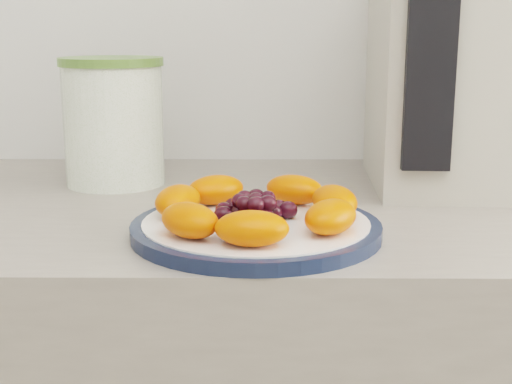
{
  "coord_description": "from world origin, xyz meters",
  "views": [
    {
      "loc": [
        -0.09,
        0.27,
        1.13
      ],
      "look_at": [
        -0.09,
        1.04,
        0.95
      ],
      "focal_mm": 50.0,
      "sensor_mm": 36.0,
      "label": 1
    }
  ],
  "objects": [
    {
      "name": "appliance_panel",
      "position": [
        0.12,
        1.16,
        1.08
      ],
      "size": [
        0.06,
        0.02,
        0.26
      ],
      "primitive_type": "cube",
      "rotation": [
        0.0,
        0.0,
        -0.05
      ],
      "color": "black",
      "rests_on": "appliance_body"
    },
    {
      "name": "canister",
      "position": [
        -0.3,
        1.3,
        0.99
      ],
      "size": [
        0.18,
        0.18,
        0.17
      ],
      "primitive_type": "cylinder",
      "rotation": [
        0.0,
        0.0,
        -0.25
      ],
      "color": "#477217",
      "rests_on": "counter"
    },
    {
      "name": "plate_rim",
      "position": [
        -0.09,
        1.04,
        0.91
      ],
      "size": [
        0.28,
        0.28,
        0.01
      ],
      "primitive_type": "cylinder",
      "color": "#131E37",
      "rests_on": "counter"
    },
    {
      "name": "fruit_plate",
      "position": [
        -0.09,
        1.04,
        0.93
      ],
      "size": [
        0.24,
        0.23,
        0.04
      ],
      "color": "#F24000",
      "rests_on": "plate_face"
    },
    {
      "name": "appliance_body",
      "position": [
        0.18,
        1.31,
        1.08
      ],
      "size": [
        0.21,
        0.29,
        0.35
      ],
      "primitive_type": "cube",
      "rotation": [
        0.0,
        0.0,
        -0.05
      ],
      "color": "#B1AB9B",
      "rests_on": "counter"
    },
    {
      "name": "plate_face",
      "position": [
        -0.09,
        1.04,
        0.91
      ],
      "size": [
        0.25,
        0.25,
        0.02
      ],
      "primitive_type": "cylinder",
      "color": "white",
      "rests_on": "counter"
    },
    {
      "name": "canister_lid",
      "position": [
        -0.3,
        1.3,
        1.08
      ],
      "size": [
        0.18,
        0.18,
        0.01
      ],
      "primitive_type": "cylinder",
      "rotation": [
        0.0,
        0.0,
        -0.25
      ],
      "color": "#587D36",
      "rests_on": "canister"
    }
  ]
}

